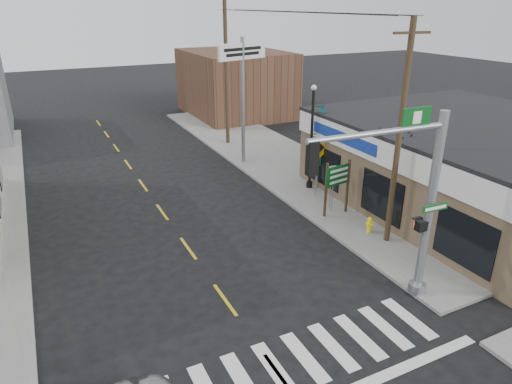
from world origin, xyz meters
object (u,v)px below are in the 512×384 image
fire_hydrant (370,224)px  utility_pole_far (226,68)px  guide_sign (338,180)px  traffic_signal_pole (414,192)px  dance_center_sign (243,71)px  bare_tree (395,136)px  utility_pole_near (399,136)px  lamp_post (313,130)px

fire_hydrant → utility_pole_far: size_ratio=0.07×
utility_pole_far → fire_hydrant: bearing=-95.1°
guide_sign → utility_pole_far: size_ratio=0.26×
traffic_signal_pole → fire_hydrant: (2.19, 4.32, -3.55)m
traffic_signal_pole → dance_center_sign: 15.79m
bare_tree → utility_pole_far: 15.15m
utility_pole_near → utility_pole_far: bearing=98.1°
fire_hydrant → dance_center_sign: dance_center_sign is taller
guide_sign → lamp_post: (0.80, 3.50, 1.50)m
utility_pole_near → guide_sign: bearing=105.1°
guide_sign → lamp_post: size_ratio=0.48×
traffic_signal_pole → utility_pole_far: (2.09, 20.02, 1.36)m
bare_tree → utility_pole_near: utility_pole_near is taller
guide_sign → utility_pole_near: size_ratio=0.30×
traffic_signal_pole → utility_pole_far: size_ratio=0.64×
fire_hydrant → utility_pole_far: bearing=90.4°
fire_hydrant → utility_pole_near: utility_pole_near is taller
fire_hydrant → lamp_post: (0.56, 5.69, 2.85)m
lamp_post → utility_pole_far: (-0.66, 10.01, 2.06)m
guide_sign → dance_center_sign: size_ratio=0.35×
fire_hydrant → traffic_signal_pole: bearing=-116.9°
lamp_post → utility_pole_far: size_ratio=0.54×
fire_hydrant → guide_sign: bearing=96.3°
traffic_signal_pole → bare_tree: 6.25m
lamp_post → bare_tree: size_ratio=1.09×
utility_pole_near → utility_pole_far: (-0.30, 16.62, 0.68)m
guide_sign → utility_pole_near: 4.26m
lamp_post → bare_tree: 5.16m
bare_tree → utility_pole_far: utility_pole_far is taller
traffic_signal_pole → utility_pole_far: 20.17m
fire_hydrant → bare_tree: size_ratio=0.14×
traffic_signal_pole → dance_center_sign: (1.31, 15.64, 1.70)m
dance_center_sign → fire_hydrant: bearing=-102.8°
lamp_post → utility_pole_near: bearing=-69.2°
utility_pole_far → guide_sign: bearing=-96.0°
fire_hydrant → lamp_post: bearing=84.4°
fire_hydrant → utility_pole_near: (0.20, -0.92, 4.23)m
traffic_signal_pole → lamp_post: traffic_signal_pole is taller
traffic_signal_pole → lamp_post: size_ratio=1.19×
guide_sign → utility_pole_near: (0.44, -3.11, 2.88)m
utility_pole_near → fire_hydrant: bearing=109.0°
traffic_signal_pole → utility_pole_far: bearing=87.0°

